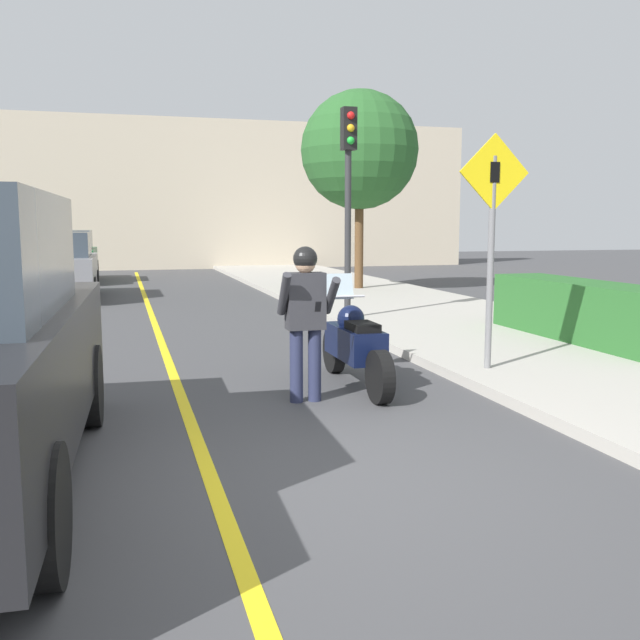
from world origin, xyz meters
name	(u,v)px	position (x,y,z in m)	size (l,w,h in m)	color
ground_plane	(298,484)	(0.00, 0.00, 0.00)	(80.00, 80.00, 0.00)	#424244
sidewalk_curb	(554,351)	(4.80, 4.00, 0.06)	(4.40, 44.00, 0.13)	#ADA89E
road_center_line	(164,349)	(-0.60, 6.00, 0.00)	(0.12, 36.00, 0.01)	yellow
building_backdrop	(147,194)	(0.00, 26.00, 3.11)	(28.00, 1.20, 6.21)	beige
motorcycle	(355,345)	(1.39, 2.89, 0.49)	(0.62, 2.23, 1.27)	black
person_biker	(306,308)	(0.66, 2.34, 1.00)	(0.59, 0.46, 1.65)	#282D4C
crossing_sign	(492,229)	(3.11, 2.87, 1.82)	(0.91, 0.08, 2.81)	slate
traffic_light	(348,174)	(2.91, 7.84, 2.80)	(0.26, 0.30, 3.85)	#2D2D30
hedge_row	(586,311)	(5.60, 4.41, 0.57)	(0.90, 3.94, 0.88)	#286028
street_tree	(360,150)	(5.14, 13.78, 3.85)	(3.18, 3.18, 5.32)	brown
parked_car_grey	(58,265)	(-2.70, 14.14, 0.86)	(1.88, 4.20, 1.68)	black
parked_car_green	(67,256)	(-2.86, 19.70, 0.86)	(1.88, 4.20, 1.68)	black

